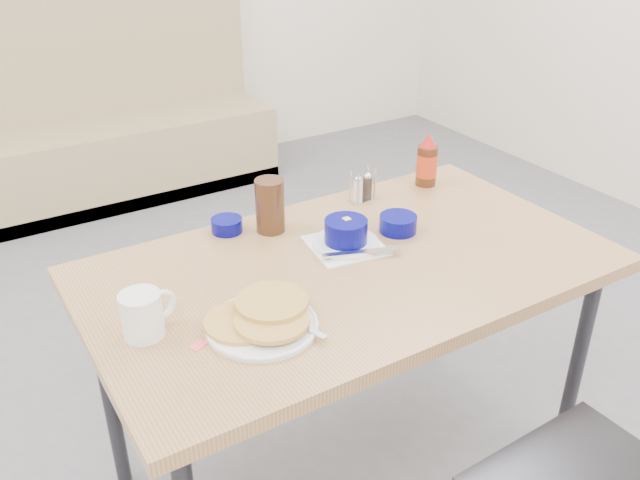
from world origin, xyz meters
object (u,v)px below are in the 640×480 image
grits_setting (346,235)px  pancake_plate (262,320)px  butter_bowl (398,224)px  coffee_mug (143,314)px  creamer_bowl (227,225)px  syrup_bottle (427,163)px  amber_tumbler (270,206)px  booth_bench (104,136)px  condiment_caddy (363,189)px  dining_table (350,282)px

grits_setting → pancake_plate: bearing=-149.7°
butter_bowl → pancake_plate: bearing=-158.7°
coffee_mug → creamer_bowl: size_ratio=1.51×
syrup_bottle → creamer_bowl: bearing=177.1°
grits_setting → creamer_bowl: 0.36m
amber_tumbler → butter_bowl: bearing=-32.6°
booth_bench → amber_tumbler: (-0.09, -2.25, 0.49)m
booth_bench → syrup_bottle: (0.51, -2.23, 0.49)m
condiment_caddy → booth_bench: bearing=89.8°
booth_bench → creamer_bowl: (-0.21, -2.19, 0.43)m
syrup_bottle → pancake_plate: bearing=-152.4°
creamer_bowl → butter_bowl: bearing=-31.4°
coffee_mug → butter_bowl: bearing=7.4°
syrup_bottle → coffee_mug: bearing=-163.1°
amber_tumbler → condiment_caddy: 0.35m
booth_bench → dining_table: (0.00, -2.53, 0.35)m
booth_bench → pancake_plate: 2.73m
coffee_mug → syrup_bottle: syrup_bottle is taller
pancake_plate → syrup_bottle: bearing=27.6°
dining_table → grits_setting: (0.04, 0.08, 0.10)m
grits_setting → creamer_bowl: size_ratio=2.59×
dining_table → grits_setting: 0.13m
dining_table → amber_tumbler: 0.33m
creamer_bowl → condiment_caddy: size_ratio=0.88×
coffee_mug → butter_bowl: size_ratio=1.25×
pancake_plate → butter_bowl: butter_bowl is taller
dining_table → syrup_bottle: syrup_bottle is taller
booth_bench → syrup_bottle: 2.34m
amber_tumbler → condiment_caddy: (0.35, 0.03, -0.04)m
dining_table → syrup_bottle: (0.51, 0.30, 0.14)m
dining_table → creamer_bowl: (-0.21, 0.34, 0.08)m
dining_table → amber_tumbler: (-0.09, 0.28, 0.14)m
butter_bowl → syrup_bottle: size_ratio=0.61×
condiment_caddy → amber_tumbler: bearing=178.7°
booth_bench → creamer_bowl: 2.25m
amber_tumbler → syrup_bottle: syrup_bottle is taller
butter_bowl → syrup_bottle: (0.29, 0.22, 0.05)m
creamer_bowl → amber_tumbler: bearing=-28.0°
pancake_plate → condiment_caddy: size_ratio=2.49×
pancake_plate → coffee_mug: coffee_mug is taller
creamer_bowl → condiment_caddy: (0.46, -0.03, 0.02)m
pancake_plate → creamer_bowl: bearing=74.6°
booth_bench → condiment_caddy: 2.28m
dining_table → booth_bench: bearing=90.0°
creamer_bowl → grits_setting: bearing=-46.4°
coffee_mug → condiment_caddy: (0.83, 0.34, -0.02)m
booth_bench → syrup_bottle: bearing=-77.2°
syrup_bottle → amber_tumbler: bearing=-177.7°
coffee_mug → syrup_bottle: bearing=16.9°
pancake_plate → dining_table: bearing=22.1°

